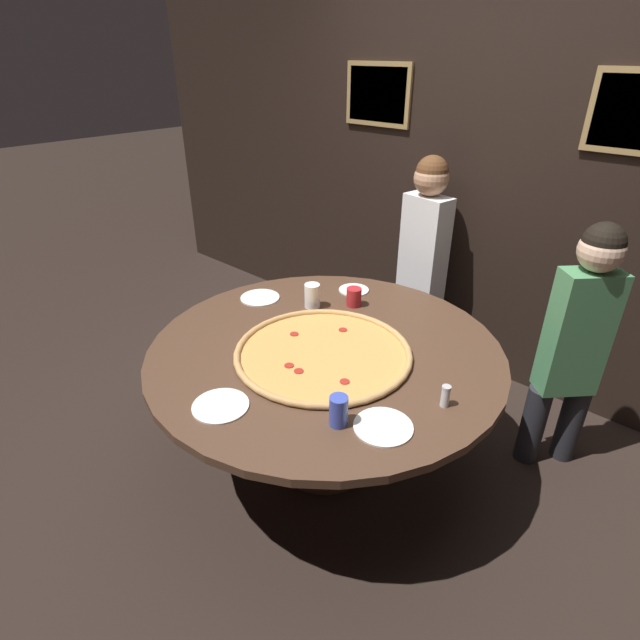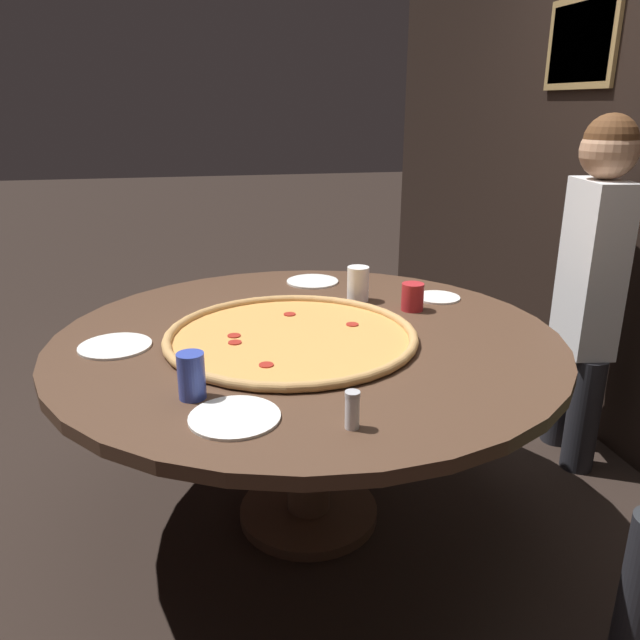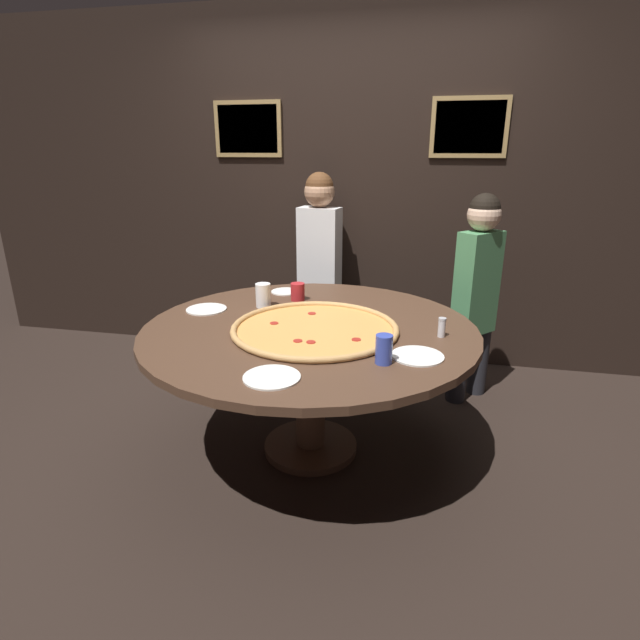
{
  "view_description": "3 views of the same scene",
  "coord_description": "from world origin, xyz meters",
  "px_view_note": "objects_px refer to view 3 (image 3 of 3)",
  "views": [
    {
      "loc": [
        1.38,
        -1.56,
        2.03
      ],
      "look_at": [
        -0.04,
        0.01,
        0.87
      ],
      "focal_mm": 28.0,
      "sensor_mm": 36.0,
      "label": 1
    },
    {
      "loc": [
        1.97,
        -0.37,
        1.49
      ],
      "look_at": [
        0.01,
        0.04,
        0.79
      ],
      "focal_mm": 35.0,
      "sensor_mm": 36.0,
      "label": 2
    },
    {
      "loc": [
        0.56,
        -2.37,
        1.61
      ],
      "look_at": [
        0.06,
        -0.01,
        0.78
      ],
      "focal_mm": 28.0,
      "sensor_mm": 36.0,
      "label": 3
    }
  ],
  "objects_px": {
    "giant_pizza": "(315,328)",
    "drink_cup_centre_back": "(263,295)",
    "dining_table": "(310,347)",
    "white_plate_far_back": "(418,356)",
    "drink_cup_far_right": "(298,292)",
    "white_plate_right_side": "(206,309)",
    "condiment_shaker": "(442,327)",
    "diner_side_left": "(319,260)",
    "white_plate_beside_cup": "(272,377)",
    "white_plate_near_front": "(285,292)",
    "drink_cup_by_shaker": "(384,349)",
    "diner_far_left": "(476,287)"
  },
  "relations": [
    {
      "from": "drink_cup_centre_back",
      "to": "diner_far_left",
      "type": "bearing_deg",
      "value": 25.03
    },
    {
      "from": "giant_pizza",
      "to": "drink_cup_by_shaker",
      "type": "relative_size",
      "value": 6.63
    },
    {
      "from": "diner_far_left",
      "to": "white_plate_beside_cup",
      "type": "bearing_deg",
      "value": 11.91
    },
    {
      "from": "drink_cup_centre_back",
      "to": "drink_cup_by_shaker",
      "type": "height_order",
      "value": "drink_cup_centre_back"
    },
    {
      "from": "giant_pizza",
      "to": "drink_cup_centre_back",
      "type": "distance_m",
      "value": 0.51
    },
    {
      "from": "drink_cup_by_shaker",
      "to": "drink_cup_far_right",
      "type": "distance_m",
      "value": 1.02
    },
    {
      "from": "drink_cup_far_right",
      "to": "condiment_shaker",
      "type": "xyz_separation_m",
      "value": [
        0.84,
        -0.46,
        -0.0
      ]
    },
    {
      "from": "giant_pizza",
      "to": "drink_cup_centre_back",
      "type": "xyz_separation_m",
      "value": [
        -0.38,
        0.33,
        0.06
      ]
    },
    {
      "from": "giant_pizza",
      "to": "diner_side_left",
      "type": "height_order",
      "value": "diner_side_left"
    },
    {
      "from": "white_plate_beside_cup",
      "to": "diner_side_left",
      "type": "relative_size",
      "value": 0.16
    },
    {
      "from": "white_plate_far_back",
      "to": "diner_side_left",
      "type": "height_order",
      "value": "diner_side_left"
    },
    {
      "from": "drink_cup_by_shaker",
      "to": "white_plate_far_back",
      "type": "xyz_separation_m",
      "value": [
        0.14,
        0.1,
        -0.06
      ]
    },
    {
      "from": "white_plate_near_front",
      "to": "drink_cup_centre_back",
      "type": "bearing_deg",
      "value": -96.93
    },
    {
      "from": "giant_pizza",
      "to": "drink_cup_by_shaker",
      "type": "xyz_separation_m",
      "value": [
        0.38,
        -0.33,
        0.05
      ]
    },
    {
      "from": "drink_cup_centre_back",
      "to": "white_plate_right_side",
      "type": "bearing_deg",
      "value": -157.36
    },
    {
      "from": "white_plate_near_front",
      "to": "dining_table",
      "type": "bearing_deg",
      "value": -63.29
    },
    {
      "from": "drink_cup_centre_back",
      "to": "condiment_shaker",
      "type": "xyz_separation_m",
      "value": [
        1.0,
        -0.29,
        -0.02
      ]
    },
    {
      "from": "drink_cup_far_right",
      "to": "white_plate_right_side",
      "type": "bearing_deg",
      "value": -147.29
    },
    {
      "from": "diner_side_left",
      "to": "diner_far_left",
      "type": "bearing_deg",
      "value": 171.25
    },
    {
      "from": "white_plate_far_back",
      "to": "diner_side_left",
      "type": "distance_m",
      "value": 1.7
    },
    {
      "from": "dining_table",
      "to": "white_plate_beside_cup",
      "type": "height_order",
      "value": "white_plate_beside_cup"
    },
    {
      "from": "white_plate_beside_cup",
      "to": "diner_far_left",
      "type": "distance_m",
      "value": 1.74
    },
    {
      "from": "drink_cup_far_right",
      "to": "white_plate_far_back",
      "type": "distance_m",
      "value": 1.04
    },
    {
      "from": "giant_pizza",
      "to": "white_plate_near_front",
      "type": "bearing_deg",
      "value": 117.32
    },
    {
      "from": "white_plate_right_side",
      "to": "dining_table",
      "type": "bearing_deg",
      "value": -12.77
    },
    {
      "from": "dining_table",
      "to": "white_plate_far_back",
      "type": "bearing_deg",
      "value": -27.64
    },
    {
      "from": "giant_pizza",
      "to": "drink_cup_by_shaker",
      "type": "bearing_deg",
      "value": -41.3
    },
    {
      "from": "white_plate_right_side",
      "to": "white_plate_near_front",
      "type": "bearing_deg",
      "value": 52.93
    },
    {
      "from": "drink_cup_centre_back",
      "to": "condiment_shaker",
      "type": "height_order",
      "value": "drink_cup_centre_back"
    },
    {
      "from": "dining_table",
      "to": "white_plate_far_back",
      "type": "height_order",
      "value": "white_plate_far_back"
    },
    {
      "from": "white_plate_near_front",
      "to": "white_plate_far_back",
      "type": "relative_size",
      "value": 0.78
    },
    {
      "from": "dining_table",
      "to": "white_plate_far_back",
      "type": "distance_m",
      "value": 0.64
    },
    {
      "from": "giant_pizza",
      "to": "white_plate_far_back",
      "type": "bearing_deg",
      "value": -23.9
    },
    {
      "from": "condiment_shaker",
      "to": "drink_cup_far_right",
      "type": "bearing_deg",
      "value": 151.48
    },
    {
      "from": "white_plate_far_back",
      "to": "condiment_shaker",
      "type": "relative_size",
      "value": 2.4
    },
    {
      "from": "white_plate_near_front",
      "to": "condiment_shaker",
      "type": "distance_m",
      "value": 1.14
    },
    {
      "from": "drink_cup_centre_back",
      "to": "drink_cup_far_right",
      "type": "bearing_deg",
      "value": 46.73
    },
    {
      "from": "drink_cup_centre_back",
      "to": "diner_far_left",
      "type": "distance_m",
      "value": 1.37
    },
    {
      "from": "white_plate_beside_cup",
      "to": "condiment_shaker",
      "type": "xyz_separation_m",
      "value": [
        0.67,
        0.62,
        0.05
      ]
    },
    {
      "from": "diner_side_left",
      "to": "drink_cup_centre_back",
      "type": "bearing_deg",
      "value": 91.83
    },
    {
      "from": "drink_cup_far_right",
      "to": "condiment_shaker",
      "type": "height_order",
      "value": "drink_cup_far_right"
    },
    {
      "from": "condiment_shaker",
      "to": "white_plate_beside_cup",
      "type": "bearing_deg",
      "value": -137.44
    },
    {
      "from": "giant_pizza",
      "to": "drink_cup_far_right",
      "type": "height_order",
      "value": "drink_cup_far_right"
    },
    {
      "from": "drink_cup_centre_back",
      "to": "drink_cup_far_right",
      "type": "xyz_separation_m",
      "value": [
        0.16,
        0.17,
        -0.02
      ]
    },
    {
      "from": "drink_cup_centre_back",
      "to": "dining_table",
      "type": "bearing_deg",
      "value": -38.58
    },
    {
      "from": "giant_pizza",
      "to": "white_plate_right_side",
      "type": "relative_size",
      "value": 3.72
    },
    {
      "from": "drink_cup_centre_back",
      "to": "diner_side_left",
      "type": "bearing_deg",
      "value": 82.12
    },
    {
      "from": "white_plate_near_front",
      "to": "diner_far_left",
      "type": "xyz_separation_m",
      "value": [
        1.2,
        0.25,
        0.03
      ]
    },
    {
      "from": "diner_far_left",
      "to": "condiment_shaker",
      "type": "bearing_deg",
      "value": 28.27
    },
    {
      "from": "dining_table",
      "to": "white_plate_near_front",
      "type": "xyz_separation_m",
      "value": [
        -0.3,
        0.6,
        0.12
      ]
    }
  ]
}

